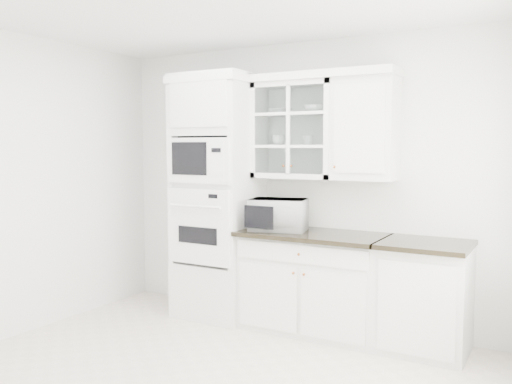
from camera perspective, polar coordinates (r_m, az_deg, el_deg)
The scene contains 13 objects.
ground at distance 4.14m, azimuth -6.33°, elevation -19.30°, with size 4.00×3.50×0.01m, color beige.
room_shell at distance 4.14m, azimuth -3.05°, elevation 5.95°, with size 4.00×3.50×2.70m.
oven_column at distance 5.40m, azimuth -4.08°, elevation -0.50°, with size 0.76×0.68×2.40m.
base_cabinet_run at distance 5.06m, azimuth 6.06°, elevation -9.34°, with size 1.32×0.67×0.92m.
extra_base_cabinet at distance 4.77m, azimuth 17.33°, elevation -10.42°, with size 0.72×0.67×0.92m.
upper_cabinet_glass at distance 5.14m, azimuth 4.23°, elevation 6.49°, with size 0.80×0.33×0.90m.
upper_cabinet_solid at distance 4.89m, azimuth 11.44°, elevation 6.50°, with size 0.55×0.33×0.90m, color white.
crown_molding at distance 5.20m, azimuth 3.08°, elevation 11.83°, with size 2.14×0.38×0.07m, color white.
countertop_microwave at distance 5.04m, azimuth 2.43°, elevation -2.38°, with size 0.51×0.42×0.29m, color white.
bowl_a at distance 5.21m, azimuth 2.60°, elevation 8.51°, with size 0.20×0.20×0.05m, color white.
bowl_b at distance 5.05m, azimuth 6.26°, elevation 8.71°, with size 0.22×0.22×0.07m, color white.
cup_a at distance 5.22m, azimuth 2.42°, elevation 5.47°, with size 0.12×0.12×0.10m, color white.
cup_b at distance 5.09m, azimuth 5.51°, elevation 5.44°, with size 0.10×0.10×0.09m, color white.
Camera 1 is at (2.23, -3.06, 1.69)m, focal length 38.00 mm.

